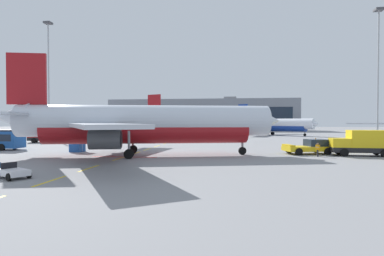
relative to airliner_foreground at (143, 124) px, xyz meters
name	(u,v)px	position (x,y,z in m)	size (l,w,h in m)	color
ground	(288,147)	(20.11, 16.68, -3.95)	(400.00, 400.00, 0.00)	gray
apron_paint_markings	(157,146)	(-1.89, 14.96, -3.95)	(8.00, 97.72, 0.01)	yellow
airliner_foreground	(143,124)	(0.00, 0.00, 0.00)	(34.49, 33.64, 12.20)	silver
pushback_tug	(309,147)	(20.81, 5.08, -3.05)	(6.51, 4.30, 2.08)	yellow
airliner_mid_left	(273,125)	(23.23, 60.96, -0.70)	(25.91, 24.05, 10.03)	silver
airliner_far_right	(119,123)	(-23.13, 52.80, -0.12)	(32.78, 31.39, 11.83)	white
catering_truck	(48,134)	(-26.03, 21.20, -2.30)	(7.37, 5.06, 3.14)	black
fuel_service_truck	(363,142)	(26.75, 3.68, -2.30)	(7.09, 2.88, 3.14)	black
ground_crew_worker	(318,149)	(21.02, 2.05, -3.02)	(0.47, 0.61, 1.65)	#232328
uld_cargo_container	(77,146)	(-10.56, 3.82, -3.15)	(1.78, 1.74, 1.60)	#194C9E
apron_light_mast_near	(49,68)	(-36.79, 38.25, 14.37)	(1.80, 1.80, 30.14)	slate
apron_light_mast_far	(378,60)	(42.48, 35.67, 13.70)	(1.80, 1.80, 28.88)	slate
terminal_satellite	(203,115)	(-3.46, 114.23, 3.37)	(87.96, 25.01, 16.22)	gray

